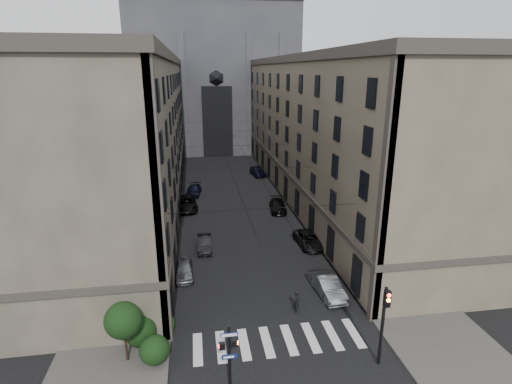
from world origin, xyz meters
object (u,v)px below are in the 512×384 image
car_right_midfar (278,206)px  car_right_far (258,171)px  traffic_light_right (384,317)px  car_left_midnear (204,243)px  car_left_near (184,269)px  car_left_midfar (186,203)px  pedestrian_signal_left (229,352)px  car_right_near (327,286)px  car_left_far (194,190)px  pedestrian (297,301)px  car_right_midnear (309,240)px  gothic_tower (213,66)px

car_right_midfar → car_right_far: size_ratio=0.99×
traffic_light_right → car_right_far: 45.60m
car_left_midnear → car_right_midfar: bearing=46.9°
car_left_near → car_left_midfar: size_ratio=0.67×
pedestrian_signal_left → car_right_far: pedestrian_signal_left is taller
car_left_near → car_right_far: 34.83m
car_right_near → car_left_near: bearing=153.2°
car_right_far → car_left_near: bearing=-116.7°
car_left_midnear → car_right_midfar: 13.79m
car_left_far → car_right_far: size_ratio=0.98×
pedestrian → car_left_midnear: bearing=44.3°
traffic_light_right → car_right_near: bearing=94.0°
car_left_midnear → pedestrian: bearing=-61.1°
traffic_light_right → car_right_near: (-0.57, 8.04, -2.53)m
car_right_midnear → car_right_midfar: size_ratio=1.02×
car_left_midfar → car_left_far: (0.97, 5.98, -0.13)m
car_right_far → car_left_midnear: bearing=-116.6°
car_left_midfar → car_right_near: (11.23, -22.21, -0.05)m
traffic_light_right → car_right_midfar: traffic_light_right is taller
car_right_far → pedestrian_signal_left: bearing=-108.2°
car_left_midnear → car_left_midfar: car_left_midfar is taller
car_left_near → car_left_far: car_left_far is taller
car_right_far → gothic_tower: bearing=94.3°
gothic_tower → car_right_midfar: size_ratio=12.37×
gothic_tower → car_left_far: size_ratio=12.49×
car_right_midnear → car_left_far: bearing=117.5°
car_right_midfar → car_right_midnear: bearing=-78.2°
gothic_tower → car_right_far: (5.51, -27.51, -16.99)m
car_right_midnear → pedestrian: (-4.11, -11.03, 0.21)m
traffic_light_right → car_left_near: (-11.80, 12.73, -2.63)m
car_left_midnear → car_left_far: (-0.93, 18.36, 0.02)m
car_right_midfar → pedestrian: (-3.18, -21.76, 0.20)m
car_left_near → gothic_tower: bearing=82.9°
car_left_midfar → car_left_near: bearing=-93.6°
car_left_far → car_right_far: bearing=48.6°
car_right_far → pedestrian: size_ratio=2.70×
car_left_near → car_right_near: bearing=-23.9°
car_right_midnear → car_right_midfar: bearing=91.7°
car_right_near → car_right_far: (0.48, 37.49, 0.05)m
car_left_midfar → pedestrian: size_ratio=3.30×
car_left_far → car_left_midnear: bearing=-79.4°
traffic_light_right → car_right_midfar: (-0.37, 27.84, -2.61)m
pedestrian → car_right_near: bearing=-40.6°
gothic_tower → traffic_light_right: bearing=-85.6°
car_left_midfar → car_right_midnear: size_ratio=1.21×
traffic_light_right → pedestrian_signal_left: bearing=-177.4°
car_right_near → car_right_midnear: car_right_near is taller
car_right_midfar → car_right_far: (0.29, 17.69, 0.13)m
pedestrian_signal_left → car_left_near: (-2.69, 13.15, -1.66)m
car_left_midnear → traffic_light_right: bearing=-60.4°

